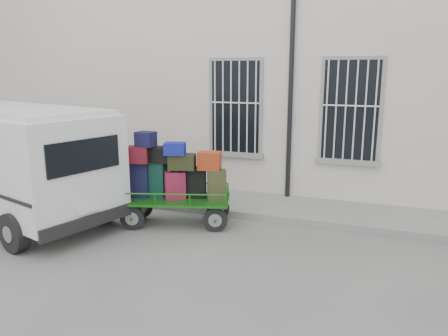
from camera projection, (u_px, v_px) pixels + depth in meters
ground at (205, 240)px, 8.24m from camera, size 80.00×80.00×0.00m
building at (276, 75)px, 12.62m from camera, size 24.00×5.15×6.00m
sidewalk at (241, 203)px, 10.24m from camera, size 24.00×1.70×0.15m
luggage_cart at (173, 179)px, 8.88m from camera, size 2.58×1.55×1.93m
van at (16, 157)px, 9.05m from camera, size 5.10×3.27×2.39m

